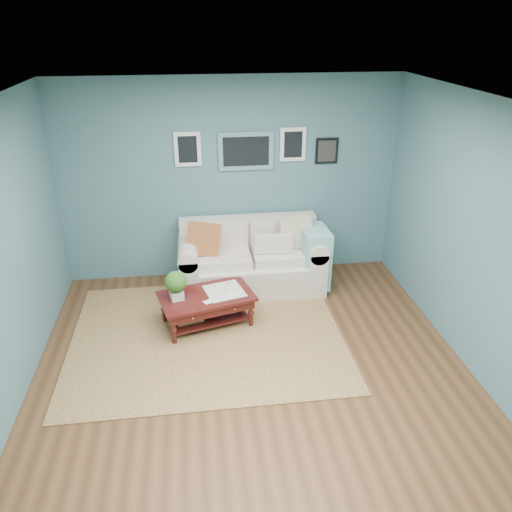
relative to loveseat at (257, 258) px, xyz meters
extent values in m
plane|color=brown|center=(-0.29, -2.03, -0.41)|extent=(5.00, 5.00, 0.00)
plane|color=white|center=(-0.29, -2.03, 2.29)|extent=(5.00, 5.00, 0.00)
cube|color=slate|center=(-0.29, 0.47, 0.94)|extent=(4.50, 0.02, 2.70)
cube|color=slate|center=(1.96, -2.03, 0.94)|extent=(0.02, 5.00, 2.70)
cube|color=#5A8A98|center=(-0.09, 0.45, 1.34)|extent=(0.72, 0.03, 0.50)
cube|color=black|center=(-0.09, 0.43, 1.34)|extent=(0.60, 0.01, 0.38)
cube|color=white|center=(-0.84, 0.45, 1.39)|extent=(0.34, 0.03, 0.44)
cube|color=white|center=(0.53, 0.45, 1.41)|extent=(0.34, 0.03, 0.44)
cube|color=black|center=(0.99, 0.45, 1.31)|extent=(0.30, 0.03, 0.34)
cube|color=brown|center=(-0.73, -1.11, -0.40)|extent=(3.08, 2.47, 0.01)
cube|color=beige|center=(-0.09, -0.04, -0.20)|extent=(1.41, 0.87, 0.42)
cube|color=beige|center=(-0.09, 0.30, 0.25)|extent=(1.85, 0.22, 0.48)
cube|color=beige|center=(-0.91, -0.04, -0.10)|extent=(0.24, 0.87, 0.62)
cube|color=beige|center=(0.74, -0.04, -0.10)|extent=(0.24, 0.87, 0.62)
cylinder|color=beige|center=(-0.91, -0.04, 0.21)|extent=(0.26, 0.87, 0.26)
cylinder|color=beige|center=(0.74, -0.04, 0.21)|extent=(0.26, 0.87, 0.26)
cube|color=beige|center=(-0.46, -0.10, 0.07)|extent=(0.72, 0.56, 0.13)
cube|color=beige|center=(0.29, -0.10, 0.07)|extent=(0.72, 0.56, 0.13)
cube|color=beige|center=(-0.46, 0.18, 0.32)|extent=(0.72, 0.12, 0.36)
cube|color=beige|center=(0.29, 0.18, 0.32)|extent=(0.72, 0.12, 0.36)
cube|color=#BB522C|center=(-0.70, -0.09, 0.36)|extent=(0.48, 0.17, 0.47)
cube|color=beige|center=(0.51, -0.02, 0.36)|extent=(0.47, 0.18, 0.46)
cube|color=beige|center=(0.19, -0.14, 0.27)|extent=(0.50, 0.12, 0.24)
cube|color=#83C1C0|center=(0.74, -0.16, 0.05)|extent=(0.34, 0.55, 0.79)
cube|color=#370B0B|center=(-0.71, -0.87, -0.02)|extent=(1.19, 0.88, 0.04)
cube|color=#370B0B|center=(-0.71, -0.87, -0.10)|extent=(1.11, 0.79, 0.11)
cube|color=#370B0B|center=(-0.71, -0.87, -0.31)|extent=(1.00, 0.68, 0.02)
sphere|color=gold|center=(-0.88, -1.21, -0.10)|extent=(0.03, 0.03, 0.03)
sphere|color=gold|center=(-0.40, -1.08, -0.10)|extent=(0.03, 0.03, 0.03)
cylinder|color=#370B0B|center=(-1.10, -1.22, -0.22)|extent=(0.05, 0.05, 0.37)
cylinder|color=#370B0B|center=(-0.21, -0.98, -0.22)|extent=(0.05, 0.05, 0.37)
cylinder|color=#370B0B|center=(-1.22, -0.75, -0.22)|extent=(0.05, 0.05, 0.37)
cylinder|color=#370B0B|center=(-0.33, -0.52, -0.22)|extent=(0.05, 0.05, 0.37)
cube|color=silver|center=(-1.05, -0.91, 0.05)|extent=(0.17, 0.17, 0.11)
sphere|color=#2D551B|center=(-1.05, -0.91, 0.22)|extent=(0.25, 0.25, 0.25)
cube|color=silver|center=(-0.50, -0.81, 0.00)|extent=(0.52, 0.52, 0.01)
cube|color=#A0704A|center=(-0.93, -0.93, -0.21)|extent=(0.35, 0.28, 0.18)
cube|color=navy|center=(-0.48, -0.79, -0.25)|extent=(0.25, 0.21, 0.10)
camera|label=1|loc=(-0.80, -5.94, 2.95)|focal=35.00mm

